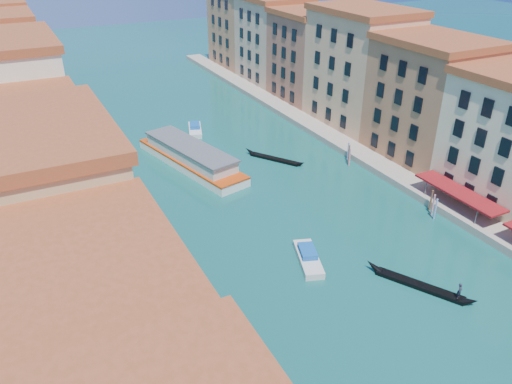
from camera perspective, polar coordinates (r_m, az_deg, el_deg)
left_bank_palazzos at (r=67.91m, az=-25.14°, el=5.43°), size 12.80×128.40×21.00m
right_bank_palazzos at (r=88.34m, az=14.13°, el=12.11°), size 12.80×128.40×21.00m
quay at (r=86.51m, az=9.32°, el=5.75°), size 4.00×140.00×1.00m
mooring_poles_right at (r=61.86m, az=26.79°, el=-5.99°), size 1.44×54.24×3.20m
vaporetto_far at (r=77.64m, az=-7.50°, el=4.05°), size 10.36×23.37×3.39m
gondola_fore at (r=54.70m, az=18.20°, el=-9.98°), size 6.64×10.85×2.38m
gondola_far at (r=79.43m, az=2.00°, el=3.90°), size 6.69×9.65×1.56m
motorboat_mid at (r=55.90m, az=5.98°, el=-7.41°), size 4.21×7.04×1.39m
motorboat_far at (r=91.33m, az=-6.98°, el=7.18°), size 4.22×7.23×1.43m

